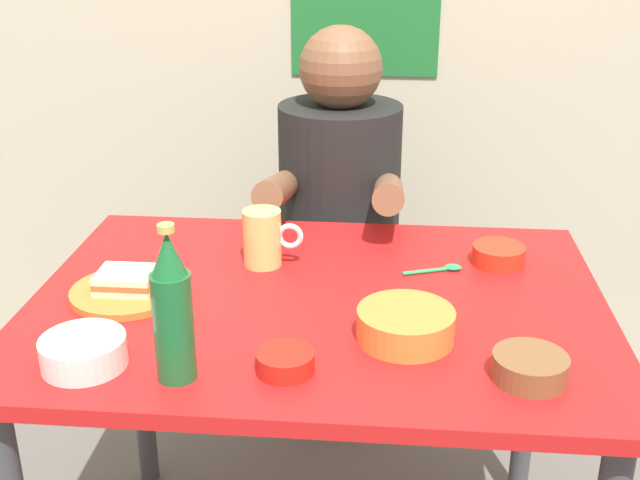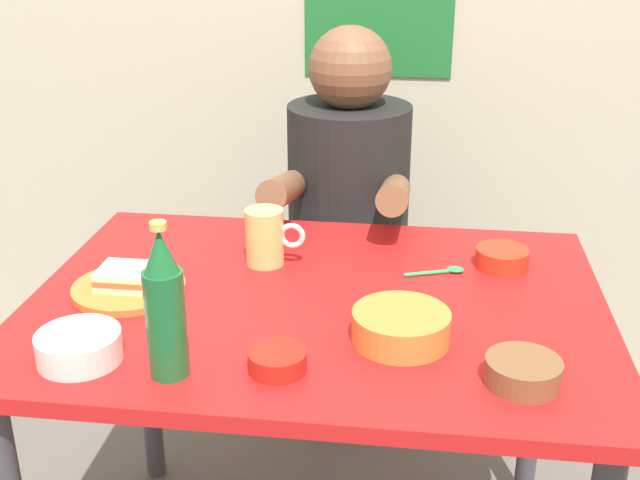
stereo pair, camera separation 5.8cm
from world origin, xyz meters
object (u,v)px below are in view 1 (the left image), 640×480
Objects in this scene: stool at (338,321)px; person_seated at (339,183)px; dining_table at (318,340)px; sandwich at (127,280)px; plate_orange at (128,292)px; sambal_bowl_red at (285,361)px; beer_bottle at (172,311)px; beer_mug at (264,238)px.

person_seated is at bearing -90.00° from stool.
dining_table is 10.00× the size of sandwich.
stool is at bearing 60.61° from sandwich.
sambal_bowl_red reaches higher than plate_orange.
person_seated is 0.88m from sambal_bowl_red.
beer_bottle reaches higher than plate_orange.
plate_orange is at bearing -119.82° from person_seated.
person_seated reaches higher than dining_table.
sambal_bowl_red is at bearing 11.04° from beer_bottle.
stool is 3.57× the size of beer_mug.
beer_mug is 0.48× the size of beer_bottle.
beer_bottle is (-0.07, -0.44, 0.06)m from beer_mug.
beer_mug is (-0.13, -0.48, 0.45)m from stool.
sandwich is at bearing -119.82° from person_seated.
plate_orange is 0.84× the size of beer_bottle.
beer_bottle is (-0.20, -0.30, 0.21)m from dining_table.
dining_table is 0.29m from sambal_bowl_red.
beer_mug is at bearing -104.81° from person_seated.
plate_orange is 0.02m from sandwich.
sambal_bowl_red reaches higher than stool.
plate_orange is at bearing -145.51° from beer_mug.
beer_bottle reaches higher than sambal_bowl_red.
dining_table is 5.00× the size of plate_orange.
beer_mug is at bearing 103.45° from sambal_bowl_red.
plate_orange is at bearing 121.56° from beer_bottle.
sandwich is at bearing 144.32° from sambal_bowl_red.
dining_table is at bearing 3.08° from sandwich.
plate_orange is at bearing -119.39° from stool.
person_seated is 3.27× the size of plate_orange.
beer_bottle is at bearing -123.72° from dining_table.
beer_bottle reaches higher than beer_mug.
sambal_bowl_red is (-0.03, -0.88, -0.01)m from person_seated.
stool is 1.08m from beer_bottle.
dining_table is at bearing 3.08° from plate_orange.
beer_mug is 0.42m from sambal_bowl_red.
sambal_bowl_red is at bearing -91.77° from person_seated.
beer_bottle reaches higher than stool.
beer_mug is at bearing -104.48° from stool.
plate_orange is at bearing 172.87° from sandwich.
sandwich is (-0.37, -0.02, 0.13)m from dining_table.
sandwich is (0.00, -0.00, 0.02)m from plate_orange.
sandwich is at bearing 121.56° from beer_bottle.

